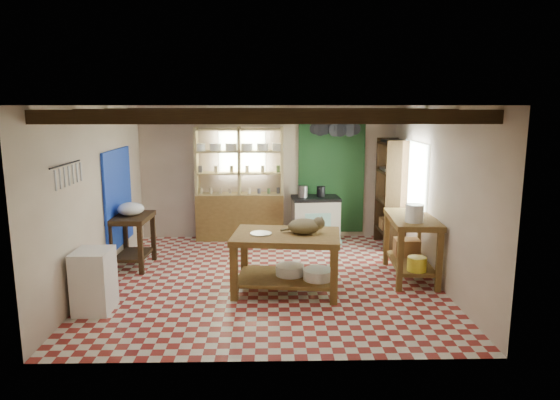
{
  "coord_description": "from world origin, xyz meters",
  "views": [
    {
      "loc": [
        0.02,
        -7.25,
        2.6
      ],
      "look_at": [
        0.19,
        0.3,
        1.16
      ],
      "focal_mm": 32.0,
      "sensor_mm": 36.0,
      "label": 1
    }
  ],
  "objects_px": {
    "work_table": "(286,263)",
    "prep_table": "(133,241)",
    "white_cabinet": "(94,281)",
    "stove": "(315,219)",
    "right_counter": "(411,247)",
    "cat": "(304,226)"
  },
  "relations": [
    {
      "from": "prep_table",
      "to": "white_cabinet",
      "type": "height_order",
      "value": "prep_table"
    },
    {
      "from": "right_counter",
      "to": "work_table",
      "type": "bearing_deg",
      "value": -160.09
    },
    {
      "from": "white_cabinet",
      "to": "stove",
      "type": "bearing_deg",
      "value": 46.51
    },
    {
      "from": "white_cabinet",
      "to": "right_counter",
      "type": "height_order",
      "value": "right_counter"
    },
    {
      "from": "white_cabinet",
      "to": "right_counter",
      "type": "xyz_separation_m",
      "value": [
        4.4,
        1.18,
        0.07
      ]
    },
    {
      "from": "work_table",
      "to": "right_counter",
      "type": "relative_size",
      "value": 1.11
    },
    {
      "from": "white_cabinet",
      "to": "work_table",
      "type": "bearing_deg",
      "value": 14.56
    },
    {
      "from": "work_table",
      "to": "cat",
      "type": "height_order",
      "value": "cat"
    },
    {
      "from": "white_cabinet",
      "to": "cat",
      "type": "xyz_separation_m",
      "value": [
        2.73,
        0.66,
        0.54
      ]
    },
    {
      "from": "stove",
      "to": "right_counter",
      "type": "relative_size",
      "value": 0.67
    },
    {
      "from": "work_table",
      "to": "prep_table",
      "type": "height_order",
      "value": "prep_table"
    },
    {
      "from": "white_cabinet",
      "to": "right_counter",
      "type": "distance_m",
      "value": 4.56
    },
    {
      "from": "work_table",
      "to": "right_counter",
      "type": "height_order",
      "value": "right_counter"
    },
    {
      "from": "prep_table",
      "to": "white_cabinet",
      "type": "bearing_deg",
      "value": -88.33
    },
    {
      "from": "prep_table",
      "to": "cat",
      "type": "height_order",
      "value": "cat"
    },
    {
      "from": "white_cabinet",
      "to": "cat",
      "type": "relative_size",
      "value": 1.74
    },
    {
      "from": "right_counter",
      "to": "cat",
      "type": "height_order",
      "value": "cat"
    },
    {
      "from": "stove",
      "to": "white_cabinet",
      "type": "distance_m",
      "value": 4.55
    },
    {
      "from": "work_table",
      "to": "prep_table",
      "type": "xyz_separation_m",
      "value": [
        -2.46,
        1.13,
        0.01
      ]
    },
    {
      "from": "prep_table",
      "to": "right_counter",
      "type": "xyz_separation_m",
      "value": [
        4.38,
        -0.59,
        0.04
      ]
    },
    {
      "from": "prep_table",
      "to": "right_counter",
      "type": "relative_size",
      "value": 0.65
    },
    {
      "from": "prep_table",
      "to": "white_cabinet",
      "type": "relative_size",
      "value": 1.07
    }
  ]
}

